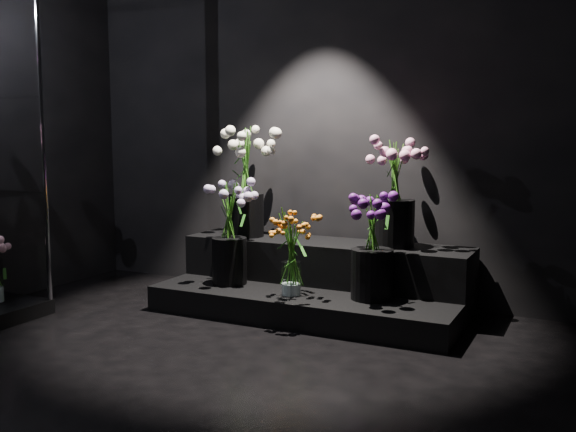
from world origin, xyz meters
The scene contains 8 objects.
floor centered at (0.00, 0.00, 0.00)m, with size 4.00×4.00×0.00m, color black.
wall_back centered at (0.00, 2.00, 1.40)m, with size 4.00×4.00×0.00m, color black.
display_riser centered at (0.09, 1.60, 0.18)m, with size 1.99×0.89×0.44m.
bouquet_orange_bells centered at (0.06, 1.27, 0.46)m, with size 0.36×0.36×0.56m.
bouquet_lilac centered at (-0.46, 1.37, 0.57)m, with size 0.48×0.48×0.68m.
bouquet_purple centered at (0.54, 1.40, 0.53)m, with size 0.34×0.34×0.65m.
bouquet_cream_roses centered at (-0.51, 1.69, 0.90)m, with size 0.46×0.46×0.77m.
bouquet_pink_roses centered at (0.57, 1.74, 0.83)m, with size 0.38×0.38×0.69m.
Camera 1 is at (1.78, -2.27, 1.16)m, focal length 40.00 mm.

